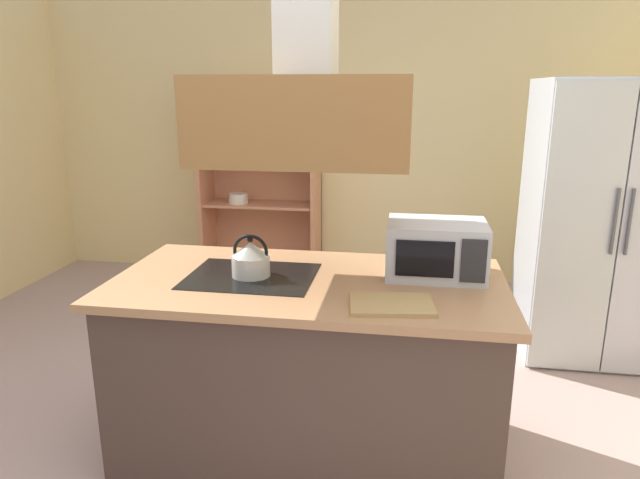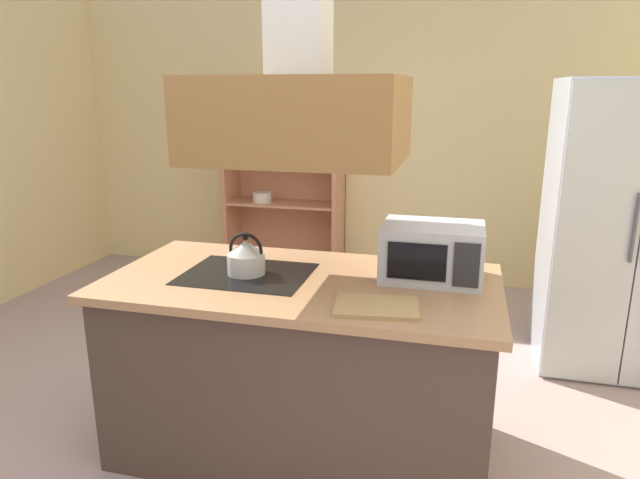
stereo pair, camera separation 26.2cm
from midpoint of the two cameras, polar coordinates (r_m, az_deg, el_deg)
name	(u,v)px [view 1 (the left image)]	position (r m, az deg, el deg)	size (l,w,h in m)	color
ground_plane	(288,468)	(2.92, -6.01, -22.13)	(7.80, 7.80, 0.00)	#A68B84
wall_back	(355,135)	(5.29, 2.19, 10.60)	(6.00, 0.12, 2.70)	#E4CB89
kitchen_island	(308,366)	(2.82, -3.91, -12.72)	(1.83, 0.95, 0.90)	#47352B
range_hood	(307,92)	(2.49, -4.46, 14.70)	(0.90, 0.70, 1.24)	olive
refrigerator	(599,222)	(4.07, 24.90, 1.62)	(0.90, 0.78, 1.83)	#B5BEC8
dish_cabinet	(261,196)	(5.33, -7.40, 4.42)	(1.10, 0.40, 1.79)	tan
kettle	(251,259)	(2.68, -9.84, -1.99)	(0.18, 0.18, 0.20)	beige
cutting_board	(392,304)	(2.31, 4.06, -6.65)	(0.34, 0.24, 0.02)	#AA8850
microwave	(436,249)	(2.68, 8.99, -0.99)	(0.46, 0.35, 0.26)	#B7BABF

